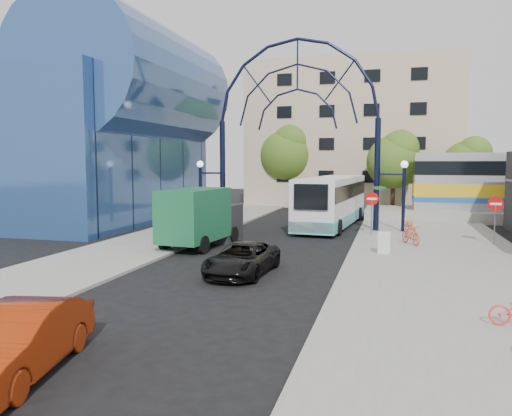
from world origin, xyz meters
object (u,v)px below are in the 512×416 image
(bike_near_b, at_px, (411,235))
(city_bus, at_px, (332,201))
(tree_north_b, at_px, (287,152))
(bike_near_a, at_px, (410,225))
(do_not_enter_sign, at_px, (495,209))
(stop_sign, at_px, (372,203))
(street_name_sign, at_px, (379,200))
(tree_north_a, at_px, (395,159))
(black_suv, at_px, (242,259))
(red_sedan, at_px, (18,341))
(sandwich_board, at_px, (384,240))
(green_truck, at_px, (202,217))
(tree_north_c, at_px, (469,163))
(gateway_arch, at_px, (297,95))

(bike_near_b, bearing_deg, city_bus, 95.07)
(tree_north_b, bearing_deg, bike_near_a, -56.86)
(do_not_enter_sign, bearing_deg, stop_sign, 162.12)
(do_not_enter_sign, xyz_separation_m, street_name_sign, (-5.80, 2.60, 0.15))
(tree_north_a, distance_m, black_suv, 26.18)
(stop_sign, distance_m, do_not_enter_sign, 6.51)
(tree_north_a, distance_m, red_sedan, 36.19)
(black_suv, bearing_deg, tree_north_b, 101.35)
(stop_sign, bearing_deg, do_not_enter_sign, -17.88)
(sandwich_board, xyz_separation_m, green_truck, (-9.11, 0.35, 0.76))
(green_truck, bearing_deg, red_sedan, -76.39)
(green_truck, bearing_deg, tree_north_a, 69.71)
(street_name_sign, height_order, tree_north_b, tree_north_b)
(tree_north_c, height_order, black_suv, tree_north_c)
(green_truck, relative_size, red_sedan, 1.42)
(street_name_sign, bearing_deg, sandwich_board, -86.54)
(sandwich_board, bearing_deg, tree_north_b, 111.59)
(sandwich_board, relative_size, black_suv, 0.22)
(city_bus, xyz_separation_m, bike_near_a, (4.97, -3.08, -1.13))
(city_bus, distance_m, green_truck, 11.47)
(tree_north_a, xyz_separation_m, red_sedan, (-7.52, -35.19, -3.90))
(tree_north_a, distance_m, bike_near_b, 17.40)
(street_name_sign, relative_size, city_bus, 0.23)
(city_bus, height_order, green_truck, city_bus)
(gateway_arch, relative_size, do_not_enter_sign, 5.50)
(tree_north_a, bearing_deg, red_sedan, -102.06)
(bike_near_a, bearing_deg, street_name_sign, -171.29)
(do_not_enter_sign, bearing_deg, tree_north_b, 126.74)
(tree_north_a, bearing_deg, city_bus, -113.30)
(bike_near_a, relative_size, bike_near_b, 1.07)
(sandwich_board, relative_size, red_sedan, 0.23)
(black_suv, bearing_deg, bike_near_a, 65.37)
(tree_north_a, distance_m, city_bus, 10.78)
(city_bus, bearing_deg, bike_near_b, -51.74)
(tree_north_c, bearing_deg, red_sedan, -109.97)
(do_not_enter_sign, height_order, tree_north_a, tree_north_a)
(city_bus, distance_m, black_suv, 15.80)
(stop_sign, bearing_deg, tree_north_c, 65.31)
(tree_north_a, relative_size, bike_near_b, 4.08)
(tree_north_c, height_order, bike_near_a, tree_north_c)
(street_name_sign, height_order, tree_north_c, tree_north_c)
(street_name_sign, xyz_separation_m, green_truck, (-8.71, -6.27, -0.63))
(city_bus, relative_size, black_suv, 2.78)
(red_sedan, bearing_deg, street_name_sign, 61.85)
(bike_near_b, bearing_deg, red_sedan, -142.76)
(city_bus, xyz_separation_m, green_truck, (-5.52, -10.05, -0.23))
(stop_sign, bearing_deg, street_name_sign, 56.36)
(street_name_sign, xyz_separation_m, bike_near_a, (1.78, 0.70, -1.53))
(black_suv, distance_m, bike_near_b, 10.55)
(red_sedan, distance_m, bike_near_a, 24.07)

